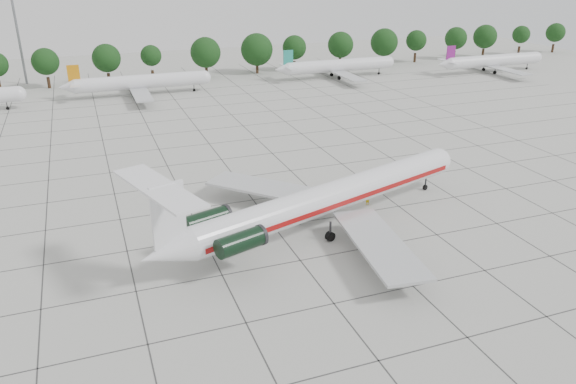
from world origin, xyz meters
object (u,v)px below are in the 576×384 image
ground_crew (367,199)px  bg_airliner_e (493,61)px  bg_airliner_c (141,82)px  bg_airliner_d (339,66)px  floodlight_mast (16,21)px  main_airliner (319,201)px

ground_crew → bg_airliner_e: bg_airliner_e is taller
ground_crew → bg_airliner_e: 94.19m
bg_airliner_c → bg_airliner_e: (88.25, -4.98, 0.00)m
bg_airliner_d → floodlight_mast: size_ratio=1.11×
main_airliner → bg_airliner_e: bearing=22.7°
bg_airliner_d → bg_airliner_c: bearing=-176.8°
bg_airliner_d → main_airliner: bearing=-116.6°
bg_airliner_d → floodlight_mast: (-72.05, 19.22, 11.37)m
bg_airliner_c → main_airliner: bearing=-81.9°
floodlight_mast → ground_crew: bearing=-64.7°
bg_airliner_e → floodlight_mast: 116.01m
floodlight_mast → bg_airliner_e: bearing=-13.5°
bg_airliner_c → bg_airliner_d: bearing=3.2°
ground_crew → bg_airliner_d: size_ratio=0.05×
bg_airliner_c → bg_airliner_d: same height
bg_airliner_e → floodlight_mast: bearing=166.5°
main_airliner → bg_airliner_e: (77.96, 67.60, -0.64)m
main_airliner → ground_crew: bearing=8.7°
ground_crew → bg_airliner_d: (29.42, 71.02, 2.13)m
ground_crew → bg_airliner_e: (69.65, 63.37, 2.13)m
ground_crew → main_airliner: bearing=13.2°
floodlight_mast → bg_airliner_c: bearing=-42.3°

